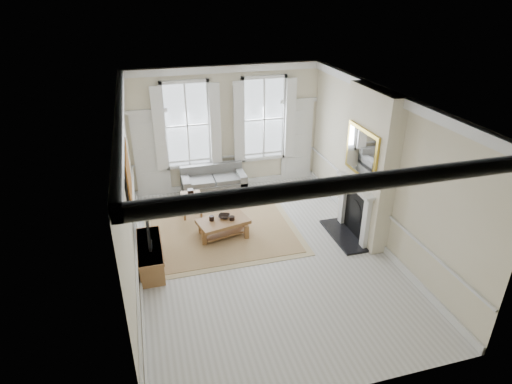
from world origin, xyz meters
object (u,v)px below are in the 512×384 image
object	(u,v)px
coffee_table	(223,223)
side_table	(191,199)
sofa	(213,183)
tv_stand	(151,256)

from	to	relation	value
coffee_table	side_table	bearing A→B (deg)	103.79
sofa	coffee_table	size ratio (longest dim) A/B	1.36
coffee_table	tv_stand	distance (m)	1.83
sofa	side_table	bearing A→B (deg)	-126.16
side_table	coffee_table	size ratio (longest dim) A/B	0.48
side_table	coffee_table	bearing A→B (deg)	-63.34
sofa	tv_stand	world-z (taller)	sofa
side_table	coffee_table	distance (m)	1.28
tv_stand	coffee_table	bearing A→B (deg)	24.05
side_table	coffee_table	world-z (taller)	side_table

